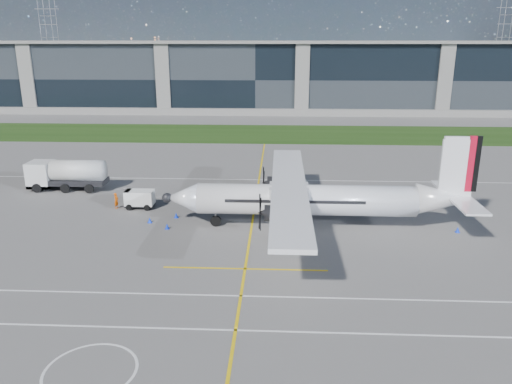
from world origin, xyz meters
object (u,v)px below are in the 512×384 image
at_px(baggage_tug, 140,199).
at_px(safety_cone_tail, 458,230).
at_px(pylon_west, 50,42).
at_px(safety_cone_fwd, 150,220).
at_px(pylon_east, 505,42).
at_px(safety_cone_nose_port, 167,226).
at_px(ground_crew_person, 116,200).
at_px(safety_cone_stbdwing, 280,182).
at_px(safety_cone_nose_stbd, 176,215).
at_px(turboprop_aircraft, 318,182).
at_px(fuel_tanker_truck, 62,175).

bearing_deg(baggage_tug, safety_cone_tail, -10.06).
relative_size(pylon_west, safety_cone_tail, 60.00).
height_order(safety_cone_tail, safety_cone_fwd, same).
xyz_separation_m(pylon_east, safety_cone_tail, (-64.13, -147.97, -14.75)).
relative_size(pylon_west, safety_cone_nose_port, 60.00).
bearing_deg(ground_crew_person, safety_cone_stbdwing, -49.07).
height_order(baggage_tug, safety_cone_stbdwing, baggage_tug).
height_order(safety_cone_tail, safety_cone_nose_stbd, same).
distance_m(pylon_east, ground_crew_person, 172.65).
height_order(ground_crew_person, safety_cone_fwd, ground_crew_person).
relative_size(ground_crew_person, safety_cone_tail, 3.63).
bearing_deg(baggage_tug, safety_cone_nose_port, -54.78).
xyz_separation_m(pylon_west, pylon_east, (165.00, 0.00, 0.00)).
distance_m(turboprop_aircraft, ground_crew_person, 20.07).
bearing_deg(pylon_west, fuel_tanker_truck, -65.84).
bearing_deg(safety_cone_stbdwing, turboprop_aircraft, -76.61).
bearing_deg(safety_cone_tail, fuel_tanker_truck, 164.40).
bearing_deg(safety_cone_nose_port, pylon_west, 117.00).
bearing_deg(safety_cone_fwd, safety_cone_nose_port, -36.90).
bearing_deg(fuel_tanker_truck, baggage_tug, -29.66).
relative_size(baggage_tug, safety_cone_nose_stbd, 5.90).
height_order(ground_crew_person, safety_cone_nose_port, ground_crew_person).
bearing_deg(safety_cone_nose_port, safety_cone_tail, 0.82).
xyz_separation_m(safety_cone_stbdwing, safety_cone_nose_port, (-9.87, -14.66, 0.00)).
bearing_deg(baggage_tug, ground_crew_person, -172.58).
height_order(ground_crew_person, safety_cone_stbdwing, ground_crew_person).
xyz_separation_m(fuel_tanker_truck, safety_cone_stbdwing, (24.03, 3.28, -1.42)).
relative_size(pylon_east, safety_cone_stbdwing, 60.00).
distance_m(turboprop_aircraft, safety_cone_fwd, 15.59).
relative_size(pylon_east, safety_cone_nose_stbd, 60.00).
relative_size(pylon_east, baggage_tug, 10.17).
relative_size(turboprop_aircraft, safety_cone_nose_port, 55.69).
xyz_separation_m(pylon_west, turboprop_aircraft, (88.74, -147.44, -10.82)).
xyz_separation_m(pylon_east, safety_cone_stbdwing, (-79.54, -133.67, -14.75)).
height_order(safety_cone_tail, safety_cone_stbdwing, same).
bearing_deg(pylon_east, turboprop_aircraft, -117.35).
relative_size(pylon_east, safety_cone_fwd, 60.00).
relative_size(safety_cone_nose_stbd, safety_cone_fwd, 1.00).
relative_size(pylon_west, fuel_tanker_truck, 3.37).
xyz_separation_m(safety_cone_nose_port, safety_cone_fwd, (-1.92, 1.44, 0.00)).
xyz_separation_m(baggage_tug, ground_crew_person, (-2.26, -0.29, 0.02)).
bearing_deg(pylon_east, ground_crew_person, -123.74).
xyz_separation_m(safety_cone_nose_stbd, safety_cone_nose_port, (-0.23, -2.85, 0.00)).
relative_size(safety_cone_stbdwing, safety_cone_nose_stbd, 1.00).
bearing_deg(safety_cone_tail, safety_cone_stbdwing, 137.15).
bearing_deg(safety_cone_fwd, safety_cone_tail, -2.28).
xyz_separation_m(turboprop_aircraft, safety_cone_fwd, (-15.07, 0.55, -3.93)).
height_order(pylon_west, safety_cone_stbdwing, pylon_west).
xyz_separation_m(fuel_tanker_truck, safety_cone_tail, (39.45, -11.02, -1.42)).
distance_m(pylon_east, safety_cone_stbdwing, 156.24).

